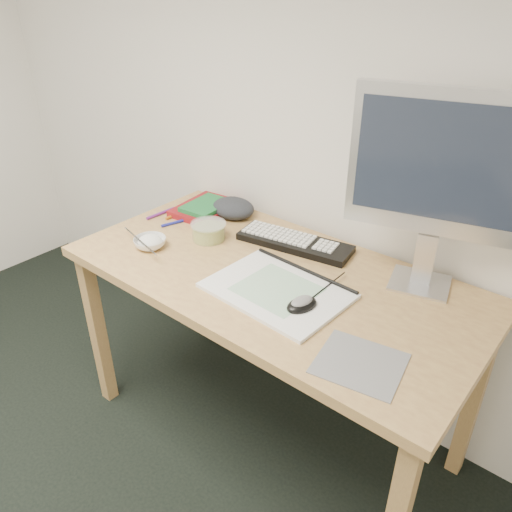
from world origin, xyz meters
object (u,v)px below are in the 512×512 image
Objects in this scene: sketchpad at (277,291)px; keyboard at (295,243)px; monitor at (442,170)px; desk at (271,293)px; rice_bowl at (150,243)px.

sketchpad is 0.31m from keyboard.
sketchpad is 0.69× the size of monitor.
desk is 3.32× the size of keyboard.
monitor is 5.25× the size of rice_bowl.
desk is 3.31× the size of sketchpad.
sketchpad reaches higher than desk.
monitor reaches higher than rice_bowl.
keyboard reaches higher than desk.
keyboard is at bearing 41.04° from rice_bowl.
rice_bowl is at bearing -162.31° from desk.
desk is at bearing -85.53° from keyboard.
desk is 0.67m from monitor.
keyboard reaches higher than sketchpad.
rice_bowl is at bearing -148.50° from keyboard.
sketchpad is at bearing -149.58° from monitor.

